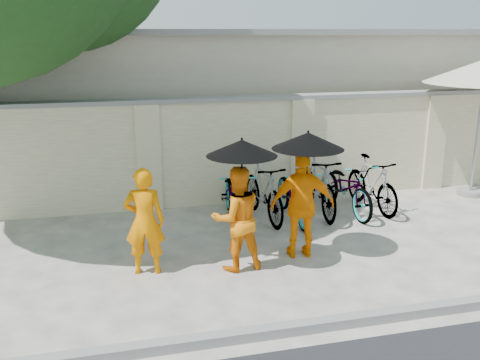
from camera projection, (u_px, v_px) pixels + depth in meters
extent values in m
plane|color=beige|center=(241.00, 271.00, 7.56)|extent=(80.00, 80.00, 0.00)
cube|color=gray|center=(279.00, 330.00, 5.95)|extent=(40.00, 0.16, 0.12)
cube|color=beige|center=(251.00, 151.00, 10.51)|extent=(20.00, 0.30, 2.00)
cube|color=beige|center=(250.00, 97.00, 14.14)|extent=(14.00, 6.00, 3.20)
imported|color=orange|center=(145.00, 221.00, 7.33)|extent=(0.61, 0.45, 1.52)
imported|color=orange|center=(237.00, 218.00, 7.46)|extent=(0.78, 0.63, 1.51)
cylinder|color=black|center=(242.00, 181.00, 7.25)|extent=(0.02, 0.02, 0.92)
cone|color=black|center=(242.00, 148.00, 7.12)|extent=(0.97, 0.97, 0.22)
imported|color=orange|center=(302.00, 205.00, 7.87)|extent=(1.00, 0.54, 1.61)
cylinder|color=black|center=(307.00, 170.00, 7.66)|extent=(0.02, 0.02, 0.87)
cone|color=black|center=(308.00, 141.00, 7.54)|extent=(1.03, 1.03, 0.24)
cylinder|color=gray|center=(470.00, 192.00, 11.07)|extent=(0.53, 0.53, 0.11)
cylinder|color=#9999A0|center=(477.00, 136.00, 10.75)|extent=(0.06, 0.06, 2.48)
imported|color=#9999A0|center=(234.00, 195.00, 9.47)|extent=(0.79, 1.83, 0.94)
imported|color=#9999A0|center=(263.00, 191.00, 9.52)|extent=(0.66, 1.82, 1.07)
imported|color=#9999A0|center=(294.00, 194.00, 9.54)|extent=(0.70, 1.85, 0.96)
imported|color=#9999A0|center=(319.00, 185.00, 9.79)|extent=(0.64, 1.91, 1.13)
imported|color=#9999A0|center=(346.00, 187.00, 9.90)|extent=(0.79, 1.92, 0.99)
imported|color=#9999A0|center=(372.00, 184.00, 10.04)|extent=(0.64, 1.74, 1.02)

